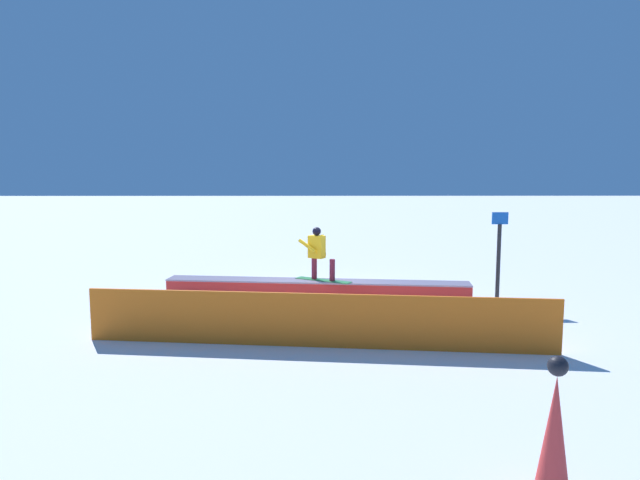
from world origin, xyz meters
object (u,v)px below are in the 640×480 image
Objects in this scene: background_skier_left at (554,438)px; snowboarder at (318,252)px; grind_box at (316,291)px; trail_marker at (499,255)px.

snowboarder is at bearing -75.97° from background_skier_left.
grind_box is 4.68m from trail_marker.
snowboarder is 0.64× the size of trail_marker.
snowboarder is 4.53m from trail_marker.
grind_box is at bearing 43.67° from snowboarder.
snowboarder is (-0.05, -0.05, 1.01)m from grind_box.
trail_marker reaches higher than grind_box.
background_skier_left is 0.67× the size of trail_marker.
trail_marker reaches higher than snowboarder.
trail_marker is at bearing 175.50° from grind_box.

